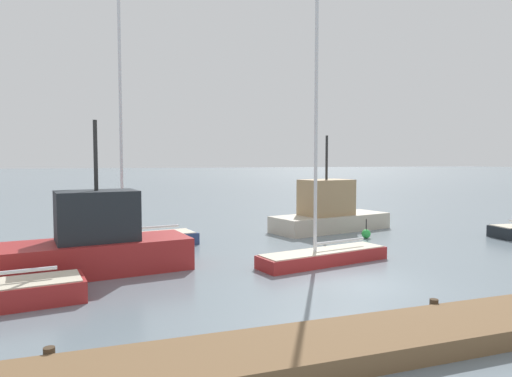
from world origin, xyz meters
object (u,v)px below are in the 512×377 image
at_px(fishing_boat_1, 90,244).
at_px(channel_buoy_0, 366,234).
at_px(sailboat_3, 133,236).
at_px(fishing_boat_0, 329,212).
at_px(sailboat_4, 324,251).

bearing_deg(fishing_boat_1, channel_buoy_0, 4.20).
distance_m(fishing_boat_1, channel_buoy_0, 15.44).
bearing_deg(sailboat_3, fishing_boat_0, 178.49).
xyz_separation_m(fishing_boat_1, channel_buoy_0, (15.04, 3.39, -0.90)).
relative_size(sailboat_4, channel_buoy_0, 10.07).
relative_size(fishing_boat_0, channel_buoy_0, 7.51).
distance_m(sailboat_4, fishing_boat_1, 9.78).
distance_m(sailboat_3, fishing_boat_1, 5.51).
xyz_separation_m(sailboat_3, sailboat_4, (7.63, -6.68, -0.02)).
xyz_separation_m(fishing_boat_0, channel_buoy_0, (0.64, -3.33, -0.92)).
bearing_deg(sailboat_4, channel_buoy_0, -149.07).
bearing_deg(fishing_boat_1, sailboat_3, 60.13).
xyz_separation_m(sailboat_3, fishing_boat_0, (12.40, 1.62, 0.63)).
xyz_separation_m(sailboat_3, channel_buoy_0, (13.04, -1.71, -0.29)).
bearing_deg(channel_buoy_0, fishing_boat_1, -167.29).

